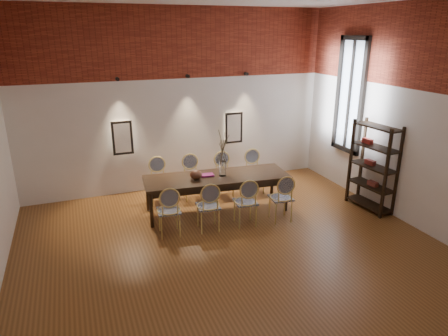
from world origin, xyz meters
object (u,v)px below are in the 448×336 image
object	(u,v)px
chair_far_a	(159,182)
chair_far_d	(255,172)
chair_near_c	(245,202)
chair_near_a	(169,210)
dining_table	(217,194)
chair_near_b	(208,206)
bowl	(196,175)
chair_far_b	(192,178)
vase	(223,168)
chair_near_d	(281,198)
chair_far_c	(224,175)
shelving_rack	(373,167)
book	(207,175)

from	to	relation	value
chair_far_a	chair_far_d	bearing A→B (deg)	-180.00
chair_near_c	chair_near_a	bearing A→B (deg)	180.00
chair_near_a	chair_far_d	size ratio (longest dim) A/B	1.00
dining_table	chair_near_b	distance (m)	0.83
dining_table	bowl	bearing A→B (deg)	-173.37
dining_table	chair_near_c	bearing A→B (deg)	-64.18
chair_far_b	vase	xyz separation A→B (m)	(0.41, -0.78, 0.43)
chair_near_d	chair_far_c	world-z (taller)	same
chair_near_c	chair_near_d	distance (m)	0.72
chair_far_a	chair_far_b	world-z (taller)	same
chair_far_c	shelving_rack	distance (m)	3.11
vase	book	bearing A→B (deg)	160.86
bowl	chair_near_c	bearing A→B (deg)	-46.81
vase	dining_table	bearing A→B (deg)	174.41
dining_table	chair_near_b	size ratio (longest dim) A/B	3.05
dining_table	shelving_rack	bearing A→B (deg)	-12.93
chair_far_d	bowl	xyz separation A→B (m)	(-1.58, -0.64, 0.37)
chair_far_c	chair_far_d	distance (m)	0.72
chair_far_c	bowl	distance (m)	1.18
chair_far_c	book	size ratio (longest dim) A/B	3.62
chair_near_c	chair_far_a	world-z (taller)	same
chair_near_d	shelving_rack	distance (m)	2.04
chair_near_d	chair_far_b	xyz separation A→B (m)	(-1.28, 1.61, 0.00)
chair_near_b	chair_near_c	bearing A→B (deg)	0.00
chair_near_a	chair_far_b	distance (m)	1.65
chair_far_b	shelving_rack	bearing A→B (deg)	157.14
dining_table	chair_near_d	distance (m)	1.31
chair_near_d	chair_far_c	xyz separation A→B (m)	(-0.57, 1.54, 0.00)
dining_table	bowl	world-z (taller)	bowl
dining_table	chair_near_c	distance (m)	0.83
chair_near_d	vase	size ratio (longest dim) A/B	3.13
chair_near_a	shelving_rack	world-z (taller)	shelving_rack
dining_table	chair_far_a	size ratio (longest dim) A/B	3.05
chair_near_d	book	world-z (taller)	chair_near_d
chair_near_c	chair_far_b	xyz separation A→B (m)	(-0.57, 1.54, 0.00)
chair_near_c	vase	world-z (taller)	vase
bowl	vase	bearing A→B (deg)	-0.43
book	dining_table	bearing A→B (deg)	-27.59
chair_far_a	bowl	world-z (taller)	chair_far_a
chair_near_b	dining_table	bearing A→B (deg)	64.18
chair_near_c	bowl	world-z (taller)	chair_near_c
chair_near_b	chair_far_d	world-z (taller)	same
chair_near_a	bowl	world-z (taller)	chair_near_a
book	chair_far_b	bearing A→B (deg)	99.20
chair_far_c	book	bearing A→B (deg)	50.99
chair_near_c	chair_far_b	bearing A→B (deg)	115.82
vase	book	xyz separation A→B (m)	(-0.30, 0.10, -0.14)
chair_near_d	chair_near_a	bearing A→B (deg)	180.00
chair_near_a	chair_far_a	xyz separation A→B (m)	(0.14, 1.47, 0.00)
chair_far_d	book	bearing A→B (deg)	27.95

